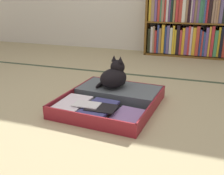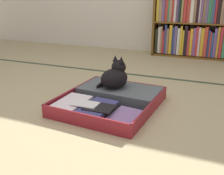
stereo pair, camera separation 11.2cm
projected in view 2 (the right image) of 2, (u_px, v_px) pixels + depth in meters
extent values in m
plane|color=tan|center=(91.00, 114.00, 2.00)|extent=(10.00, 10.00, 0.00)
cube|color=#364630|center=(135.00, 75.00, 2.96)|extent=(4.80, 0.05, 0.00)
cube|color=brown|center=(155.00, 21.00, 3.83)|extent=(0.03, 0.26, 0.94)
cube|color=brown|center=(196.00, 56.00, 3.77)|extent=(1.21, 0.26, 0.02)
cube|color=brown|center=(199.00, 23.00, 3.62)|extent=(1.18, 0.26, 0.02)
cube|color=black|center=(158.00, 40.00, 3.91)|extent=(0.04, 0.21, 0.34)
cube|color=silver|center=(160.00, 39.00, 3.89)|extent=(0.03, 0.21, 0.37)
cube|color=#9D805E|center=(162.00, 39.00, 3.88)|extent=(0.02, 0.21, 0.38)
cube|color=#B5312F|center=(164.00, 41.00, 3.87)|extent=(0.03, 0.21, 0.32)
cube|color=#354586|center=(167.00, 39.00, 3.85)|extent=(0.03, 0.21, 0.40)
cube|color=#907350|center=(169.00, 40.00, 3.84)|extent=(0.03, 0.21, 0.35)
cube|color=gold|center=(172.00, 39.00, 3.82)|extent=(0.04, 0.21, 0.40)
cube|color=navy|center=(174.00, 40.00, 3.82)|extent=(0.02, 0.21, 0.38)
cube|color=slate|center=(176.00, 39.00, 3.80)|extent=(0.04, 0.21, 0.39)
cube|color=silver|center=(179.00, 41.00, 3.78)|extent=(0.04, 0.21, 0.37)
cube|color=yellow|center=(182.00, 40.00, 3.76)|extent=(0.02, 0.21, 0.40)
cube|color=gold|center=(184.00, 42.00, 3.77)|extent=(0.02, 0.21, 0.34)
cube|color=black|center=(186.00, 40.00, 3.75)|extent=(0.04, 0.21, 0.40)
cube|color=#B93D3F|center=(189.00, 42.00, 3.75)|extent=(0.03, 0.21, 0.34)
cube|color=gold|center=(192.00, 41.00, 3.74)|extent=(0.03, 0.21, 0.37)
cube|color=#7D4E86|center=(195.00, 41.00, 3.72)|extent=(0.04, 0.21, 0.38)
cube|color=#BE3333|center=(197.00, 41.00, 3.69)|extent=(0.03, 0.21, 0.40)
cube|color=silver|center=(200.00, 41.00, 3.69)|extent=(0.03, 0.21, 0.39)
cube|color=gold|center=(203.00, 41.00, 3.68)|extent=(0.04, 0.21, 0.38)
cube|color=#BD3F32|center=(206.00, 41.00, 3.65)|extent=(0.04, 0.21, 0.40)
cube|color=#314488|center=(209.00, 43.00, 3.65)|extent=(0.02, 0.21, 0.35)
cube|color=#B33E36|center=(211.00, 44.00, 3.64)|extent=(0.02, 0.21, 0.33)
cube|color=#2D5390|center=(212.00, 44.00, 3.64)|extent=(0.02, 0.21, 0.33)
cube|color=#6E4F91|center=(215.00, 42.00, 3.61)|extent=(0.04, 0.21, 0.39)
cube|color=gold|center=(218.00, 42.00, 3.60)|extent=(0.02, 0.21, 0.40)
cube|color=#BF3237|center=(221.00, 42.00, 3.59)|extent=(0.04, 0.21, 0.41)
cube|color=#408B56|center=(224.00, 44.00, 3.58)|extent=(0.04, 0.21, 0.35)
cube|color=gold|center=(159.00, 8.00, 3.76)|extent=(0.03, 0.21, 0.34)
cube|color=#9B7D59|center=(162.00, 9.00, 3.74)|extent=(0.04, 0.21, 0.34)
cube|color=#6C4F8B|center=(165.00, 7.00, 3.71)|extent=(0.03, 0.21, 0.39)
cube|color=#B4382E|center=(168.00, 8.00, 3.71)|extent=(0.03, 0.21, 0.36)
cube|color=#388153|center=(170.00, 7.00, 3.70)|extent=(0.02, 0.21, 0.38)
cube|color=#A37760|center=(172.00, 7.00, 3.69)|extent=(0.03, 0.21, 0.39)
cube|color=red|center=(175.00, 7.00, 3.67)|extent=(0.02, 0.21, 0.40)
cube|color=silver|center=(177.00, 6.00, 3.65)|extent=(0.03, 0.21, 0.41)
cube|color=#764D87|center=(179.00, 7.00, 3.66)|extent=(0.02, 0.21, 0.38)
cube|color=black|center=(181.00, 10.00, 3.65)|extent=(0.03, 0.21, 0.32)
cube|color=#9D844B|center=(183.00, 9.00, 3.64)|extent=(0.03, 0.21, 0.35)
cube|color=#C13433|center=(186.00, 8.00, 3.63)|extent=(0.04, 0.21, 0.36)
cube|color=#B53B30|center=(190.00, 10.00, 3.62)|extent=(0.04, 0.21, 0.32)
cube|color=silver|center=(193.00, 9.00, 3.59)|extent=(0.04, 0.21, 0.35)
cube|color=#9F7856|center=(196.00, 8.00, 3.58)|extent=(0.03, 0.21, 0.37)
cube|color=black|center=(198.00, 9.00, 3.56)|extent=(0.03, 0.21, 0.34)
cube|color=silver|center=(201.00, 7.00, 3.55)|extent=(0.02, 0.21, 0.39)
cube|color=#7A5388|center=(203.00, 7.00, 3.54)|extent=(0.02, 0.21, 0.40)
cube|color=#8D714F|center=(205.00, 9.00, 3.55)|extent=(0.03, 0.21, 0.34)
cube|color=slate|center=(208.00, 8.00, 3.51)|extent=(0.03, 0.21, 0.38)
cube|color=#408862|center=(210.00, 11.00, 3.53)|extent=(0.03, 0.21, 0.31)
cube|color=#3A7655|center=(212.00, 11.00, 3.51)|extent=(0.02, 0.21, 0.31)
cube|color=#3B5091|center=(214.00, 8.00, 3.48)|extent=(0.02, 0.21, 0.37)
cube|color=#AC2B33|center=(217.00, 10.00, 3.48)|extent=(0.03, 0.21, 0.34)
cube|color=black|center=(220.00, 10.00, 3.48)|extent=(0.04, 0.21, 0.33)
cube|color=#9D7D61|center=(223.00, 10.00, 3.46)|extent=(0.03, 0.21, 0.34)
cube|color=maroon|center=(98.00, 116.00, 1.96)|extent=(0.73, 0.44, 0.01)
cube|color=maroon|center=(83.00, 121.00, 1.78)|extent=(0.70, 0.07, 0.10)
cube|color=maroon|center=(59.00, 102.00, 2.09)|extent=(0.04, 0.39, 0.10)
cube|color=maroon|center=(142.00, 120.00, 1.80)|extent=(0.04, 0.39, 0.10)
cube|color=#455158|center=(98.00, 114.00, 1.96)|extent=(0.70, 0.42, 0.01)
cube|color=maroon|center=(120.00, 98.00, 2.29)|extent=(0.73, 0.44, 0.01)
cube|color=maroon|center=(129.00, 87.00, 2.43)|extent=(0.70, 0.07, 0.10)
cube|color=maroon|center=(86.00, 87.00, 2.42)|extent=(0.04, 0.39, 0.10)
cube|color=maroon|center=(159.00, 100.00, 2.13)|extent=(0.04, 0.39, 0.10)
cube|color=#455158|center=(120.00, 97.00, 2.29)|extent=(0.70, 0.42, 0.01)
cylinder|color=black|center=(110.00, 105.00, 2.12)|extent=(0.68, 0.07, 0.02)
cube|color=#3D4C68|center=(73.00, 107.00, 2.05)|extent=(0.22, 0.32, 0.02)
cube|color=navy|center=(73.00, 105.00, 2.04)|extent=(0.22, 0.31, 0.02)
cube|color=silver|center=(72.00, 102.00, 2.03)|extent=(0.22, 0.33, 0.02)
cube|color=slate|center=(98.00, 112.00, 1.96)|extent=(0.22, 0.32, 0.02)
cube|color=#2E221D|center=(98.00, 110.00, 1.95)|extent=(0.22, 0.33, 0.02)
cube|color=#3D3E77|center=(97.00, 108.00, 1.94)|extent=(0.23, 0.35, 0.02)
cube|color=navy|center=(124.00, 118.00, 1.87)|extent=(0.22, 0.31, 0.02)
cube|color=#8C6BA4|center=(125.00, 117.00, 1.85)|extent=(0.24, 0.32, 0.02)
cube|color=silver|center=(85.00, 104.00, 1.95)|extent=(0.19, 0.13, 0.01)
cube|color=black|center=(99.00, 107.00, 1.91)|extent=(0.22, 0.16, 0.01)
cube|color=#525A5D|center=(120.00, 92.00, 2.27)|extent=(0.69, 0.41, 0.09)
torus|color=white|center=(118.00, 89.00, 2.24)|extent=(0.11, 0.11, 0.01)
cylinder|color=black|center=(109.00, 84.00, 2.50)|extent=(0.02, 0.02, 0.09)
cylinder|color=black|center=(148.00, 90.00, 2.34)|extent=(0.02, 0.02, 0.09)
cube|color=#338A48|center=(73.00, 121.00, 1.84)|extent=(0.04, 0.00, 0.03)
cube|color=#328437|center=(59.00, 114.00, 1.88)|extent=(0.03, 0.00, 0.02)
ellipsoid|color=black|center=(114.00, 78.00, 2.23)|extent=(0.28, 0.31, 0.16)
ellipsoid|color=black|center=(120.00, 81.00, 2.29)|extent=(0.16, 0.13, 0.09)
sphere|color=black|center=(119.00, 67.00, 2.24)|extent=(0.12, 0.12, 0.12)
cone|color=black|center=(121.00, 60.00, 2.20)|extent=(0.05, 0.05, 0.05)
cone|color=black|center=(115.00, 58.00, 2.24)|extent=(0.05, 0.05, 0.05)
sphere|color=gold|center=(124.00, 66.00, 2.26)|extent=(0.02, 0.02, 0.02)
sphere|color=gold|center=(121.00, 65.00, 2.29)|extent=(0.02, 0.02, 0.02)
ellipsoid|color=black|center=(102.00, 84.00, 2.29)|extent=(0.04, 0.19, 0.03)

